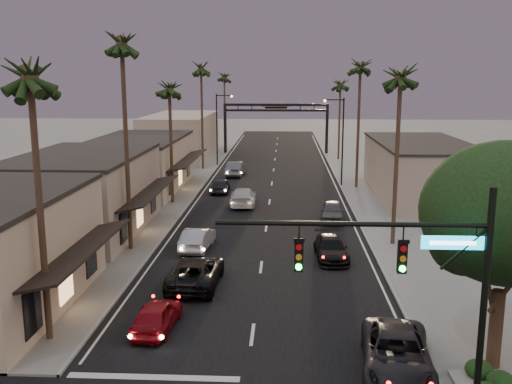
# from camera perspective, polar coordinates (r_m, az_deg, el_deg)

# --- Properties ---
(ground) EXTENTS (200.00, 200.00, 0.00)m
(ground) POSITION_cam_1_polar(r_m,az_deg,el_deg) (54.25, 1.44, -0.31)
(ground) COLOR slate
(ground) RESTS_ON ground
(road) EXTENTS (14.00, 120.00, 0.02)m
(road) POSITION_cam_1_polar(r_m,az_deg,el_deg) (59.15, 1.57, 0.67)
(road) COLOR black
(road) RESTS_ON ground
(sidewalk_left) EXTENTS (5.00, 92.00, 0.12)m
(sidewalk_left) POSITION_cam_1_polar(r_m,az_deg,el_deg) (66.90, -6.45, 1.91)
(sidewalk_left) COLOR slate
(sidewalk_left) RESTS_ON ground
(sidewalk_right) EXTENTS (5.00, 92.00, 0.12)m
(sidewalk_right) POSITION_cam_1_polar(r_m,az_deg,el_deg) (66.52, 9.93, 1.76)
(sidewalk_right) COLOR slate
(sidewalk_right) RESTS_ON ground
(storefront_mid) EXTENTS (8.00, 14.00, 5.50)m
(storefront_mid) POSITION_cam_1_polar(r_m,az_deg,el_deg) (42.46, -16.88, -0.33)
(storefront_mid) COLOR gray
(storefront_mid) RESTS_ON ground
(storefront_far) EXTENTS (8.00, 16.00, 5.00)m
(storefront_far) POSITION_cam_1_polar(r_m,az_deg,el_deg) (57.56, -11.55, 2.67)
(storefront_far) COLOR #BCAA8F
(storefront_far) RESTS_ON ground
(storefront_dist) EXTENTS (8.00, 20.00, 6.00)m
(storefront_dist) POSITION_cam_1_polar(r_m,az_deg,el_deg) (79.80, -7.49, 5.55)
(storefront_dist) COLOR gray
(storefront_dist) RESTS_ON ground
(building_right) EXTENTS (8.00, 18.00, 5.00)m
(building_right) POSITION_cam_1_polar(r_m,az_deg,el_deg) (55.25, 16.14, 2.09)
(building_right) COLOR gray
(building_right) RESTS_ON ground
(traffic_signal) EXTENTS (8.51, 0.22, 7.80)m
(traffic_signal) POSITION_cam_1_polar(r_m,az_deg,el_deg) (18.62, 16.43, -7.71)
(traffic_signal) COLOR black
(traffic_signal) RESTS_ON ground
(corner_tree) EXTENTS (6.20, 6.20, 8.80)m
(corner_tree) POSITION_cam_1_polar(r_m,az_deg,el_deg) (22.67, 23.90, -2.46)
(corner_tree) COLOR #38281C
(corner_tree) RESTS_ON ground
(arch) EXTENTS (15.20, 0.40, 7.27)m
(arch) POSITION_cam_1_polar(r_m,az_deg,el_deg) (83.29, 2.01, 7.63)
(arch) COLOR black
(arch) RESTS_ON ground
(streetlight_right) EXTENTS (2.13, 0.30, 9.00)m
(streetlight_right) POSITION_cam_1_polar(r_m,az_deg,el_deg) (58.64, 8.41, 5.72)
(streetlight_right) COLOR black
(streetlight_right) RESTS_ON ground
(streetlight_left) EXTENTS (2.13, 0.30, 9.00)m
(streetlight_left) POSITION_cam_1_polar(r_m,az_deg,el_deg) (71.80, -3.73, 6.84)
(streetlight_left) COLOR black
(streetlight_left) RESTS_ON ground
(palm_la) EXTENTS (3.20, 3.20, 13.20)m
(palm_la) POSITION_cam_1_polar(r_m,az_deg,el_deg) (24.23, -21.75, 11.60)
(palm_la) COLOR #38281C
(palm_la) RESTS_ON ground
(palm_lb) EXTENTS (3.20, 3.20, 15.20)m
(palm_lb) POSITION_cam_1_polar(r_m,az_deg,el_deg) (36.55, -13.31, 14.82)
(palm_lb) COLOR #38281C
(palm_lb) RESTS_ON ground
(palm_lc) EXTENTS (3.20, 3.20, 12.20)m
(palm_lc) POSITION_cam_1_polar(r_m,az_deg,el_deg) (50.09, -8.68, 10.65)
(palm_lc) COLOR #38281C
(palm_lc) RESTS_ON ground
(palm_ld) EXTENTS (3.20, 3.20, 14.20)m
(palm_ld) POSITION_cam_1_polar(r_m,az_deg,el_deg) (68.83, -5.52, 12.52)
(palm_ld) COLOR #38281C
(palm_ld) RESTS_ON ground
(palm_ra) EXTENTS (3.20, 3.20, 13.20)m
(palm_ra) POSITION_cam_1_polar(r_m,az_deg,el_deg) (37.80, 14.30, 11.70)
(palm_ra) COLOR #38281C
(palm_ra) RESTS_ON ground
(palm_rb) EXTENTS (3.20, 3.20, 14.20)m
(palm_rb) POSITION_cam_1_polar(r_m,az_deg,el_deg) (57.57, 10.42, 12.62)
(palm_rb) COLOR #38281C
(palm_rb) RESTS_ON ground
(palm_rc) EXTENTS (3.20, 3.20, 12.20)m
(palm_rc) POSITION_cam_1_polar(r_m,az_deg,el_deg) (77.44, 8.45, 10.89)
(palm_rc) COLOR #38281C
(palm_rc) RESTS_ON ground
(palm_far) EXTENTS (3.20, 3.20, 13.20)m
(palm_far) POSITION_cam_1_polar(r_m,az_deg,el_deg) (91.60, -3.19, 11.66)
(palm_far) COLOR #38281C
(palm_far) RESTS_ON ground
(oncoming_red) EXTENTS (1.90, 4.05, 1.34)m
(oncoming_red) POSITION_cam_1_polar(r_m,az_deg,el_deg) (26.20, -9.90, -12.06)
(oncoming_red) COLOR maroon
(oncoming_red) RESTS_ON ground
(oncoming_pickup) EXTENTS (2.72, 5.56, 1.52)m
(oncoming_pickup) POSITION_cam_1_polar(r_m,az_deg,el_deg) (31.03, -6.04, -7.98)
(oncoming_pickup) COLOR black
(oncoming_pickup) RESTS_ON ground
(oncoming_silver) EXTENTS (1.91, 4.47, 1.43)m
(oncoming_silver) POSITION_cam_1_polar(r_m,az_deg,el_deg) (37.38, -5.87, -4.66)
(oncoming_silver) COLOR #9C9CA1
(oncoming_silver) RESTS_ON ground
(oncoming_white) EXTENTS (2.32, 5.39, 1.55)m
(oncoming_white) POSITION_cam_1_polar(r_m,az_deg,el_deg) (49.75, -1.31, -0.48)
(oncoming_white) COLOR #B4B4B4
(oncoming_white) RESTS_ON ground
(oncoming_dgrey) EXTENTS (1.78, 4.25, 1.44)m
(oncoming_dgrey) POSITION_cam_1_polar(r_m,az_deg,el_deg) (55.38, -3.57, 0.67)
(oncoming_dgrey) COLOR black
(oncoming_dgrey) RESTS_ON ground
(oncoming_grey_far) EXTENTS (2.11, 5.10, 1.64)m
(oncoming_grey_far) POSITION_cam_1_polar(r_m,az_deg,el_deg) (64.85, -2.02, 2.36)
(oncoming_grey_far) COLOR #505156
(oncoming_grey_far) RESTS_ON ground
(curbside_near) EXTENTS (3.19, 5.83, 1.55)m
(curbside_near) POSITION_cam_1_polar(r_m,az_deg,el_deg) (22.98, 13.88, -15.45)
(curbside_near) COLOR black
(curbside_near) RESTS_ON ground
(curbside_black) EXTENTS (2.09, 4.70, 1.34)m
(curbside_black) POSITION_cam_1_polar(r_m,az_deg,el_deg) (35.55, 7.51, -5.63)
(curbside_black) COLOR black
(curbside_black) RESTS_ON ground
(curbside_grey) EXTENTS (2.15, 4.53, 1.50)m
(curbside_grey) POSITION_cam_1_polar(r_m,az_deg,el_deg) (44.91, 7.65, -1.92)
(curbside_grey) COLOR #444348
(curbside_grey) RESTS_ON ground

